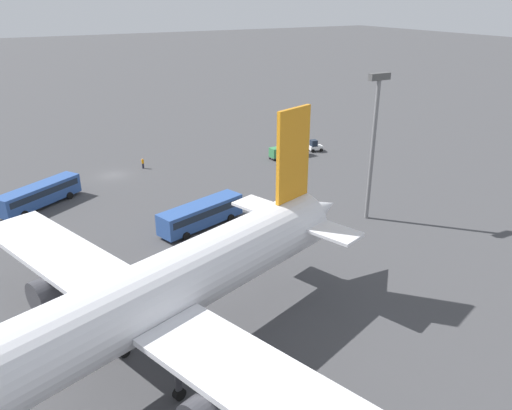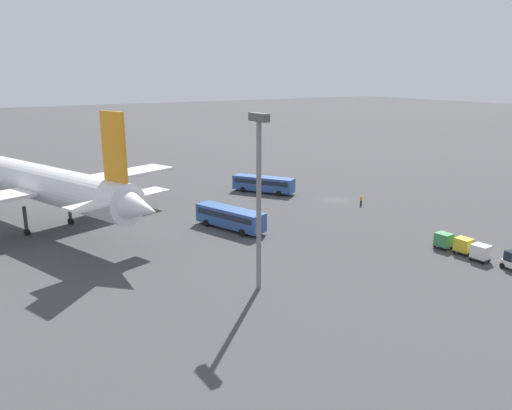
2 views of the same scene
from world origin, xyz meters
TOP-DOWN VIEW (x-y plane):
  - ground_plane at (0.00, 0.00)m, footprint 600.00×600.00m
  - airplane at (10.31, 46.96)m, footprint 49.54×42.92m
  - shuttle_bus_near at (11.59, 7.88)m, footprint 11.38×8.57m
  - shuttle_bus_far at (-4.76, 24.30)m, footprint 11.75×6.06m
  - baggage_tug at (-35.49, 4.59)m, footprint 2.58×1.98m
  - worker_person at (-5.18, -1.01)m, footprint 0.38×0.38m
  - cargo_cart_white at (-31.99, 5.40)m, footprint 2.11×1.82m
  - cargo_cart_yellow at (-29.36, 4.99)m, footprint 2.11×1.82m
  - cargo_cart_green at (-26.73, 5.39)m, footprint 2.11×1.82m
  - light_pole at (-24.30, 31.95)m, footprint 2.80×0.70m

SIDE VIEW (x-z plane):
  - ground_plane at x=0.00m, z-range 0.00..0.00m
  - worker_person at x=-5.18m, z-range 0.00..1.74m
  - baggage_tug at x=-35.49m, z-range -0.11..1.99m
  - cargo_cart_white at x=-31.99m, z-range 0.16..2.22m
  - cargo_cart_yellow at x=-29.36m, z-range 0.16..2.22m
  - cargo_cart_green at x=-26.73m, z-range 0.16..2.22m
  - shuttle_bus_near at x=11.59m, z-range 0.31..3.35m
  - shuttle_bus_far at x=-4.76m, z-range 0.32..3.38m
  - airplane at x=10.31m, z-range -2.18..15.41m
  - light_pole at x=-24.30m, z-range 2.01..20.13m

